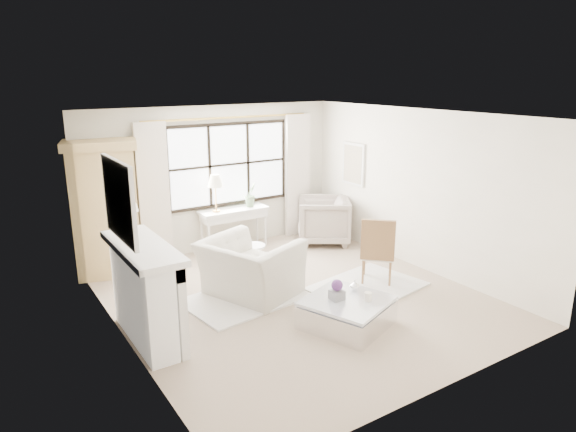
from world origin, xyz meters
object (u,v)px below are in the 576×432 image
at_px(console_table, 234,229).
at_px(club_armchair, 250,268).
at_px(armoire, 105,208).
at_px(coffee_table, 347,313).

xyz_separation_m(console_table, club_armchair, (-0.76, -2.00, 0.03)).
height_order(armoire, console_table, armoire).
bearing_deg(console_table, armoire, -179.50).
xyz_separation_m(console_table, coffee_table, (-0.16, -3.56, -0.22)).
relative_size(armoire, coffee_table, 1.74).
bearing_deg(armoire, console_table, 14.66).
bearing_deg(club_armchair, armoire, 15.89).
distance_m(console_table, club_armchair, 2.14).
relative_size(club_armchair, coffee_table, 1.03).
xyz_separation_m(armoire, club_armchair, (1.54, -2.02, -0.71)).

